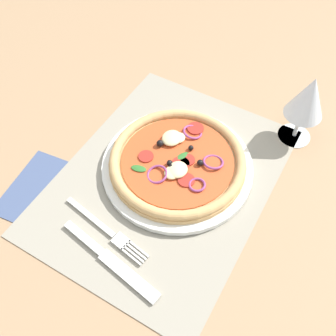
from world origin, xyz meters
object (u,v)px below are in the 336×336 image
object	(u,v)px
plate	(177,166)
knife	(110,260)
wine_glass	(308,98)
napkin	(46,192)
pizza	(178,161)
fork	(109,232)

from	to	relation	value
plate	knife	bearing A→B (deg)	-0.64
plate	wine_glass	distance (cm)	26.50
napkin	knife	bearing A→B (deg)	74.17
plate	pizza	bearing A→B (deg)	-171.31
fork	pizza	bearing A→B (deg)	89.04
pizza	knife	bearing A→B (deg)	-0.63
plate	knife	world-z (taller)	plate
pizza	fork	world-z (taller)	pizza
pizza	wine_glass	xyz separation A→B (cm)	(-18.84, 16.10, 7.65)
pizza	napkin	world-z (taller)	pizza
pizza	wine_glass	size ratio (longest dim) A/B	1.68
fork	wine_glass	size ratio (longest dim) A/B	1.21
plate	napkin	world-z (taller)	plate
pizza	napkin	xyz separation A→B (cm)	(16.29, -17.91, -2.46)
plate	fork	xyz separation A→B (cm)	(17.28, -3.26, -0.36)
fork	wine_glass	bearing A→B (deg)	71.53
plate	pizza	world-z (taller)	pizza
knife	napkin	bearing A→B (deg)	173.72
pizza	wine_glass	bearing A→B (deg)	139.48
knife	wine_glass	size ratio (longest dim) A/B	1.34
wine_glass	napkin	size ratio (longest dim) A/B	1.00
fork	plate	bearing A→B (deg)	89.01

